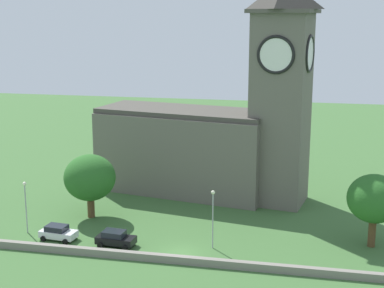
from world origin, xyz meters
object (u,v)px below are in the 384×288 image
(streetlamp_west_mid, at_px, (213,210))
(car_white, at_px, (58,232))
(streetlamp_west_end, at_px, (25,198))
(car_black, at_px, (115,238))
(tree_riverside_east, at_px, (374,199))
(church, at_px, (215,132))
(tree_by_tower, at_px, (90,178))

(streetlamp_west_mid, bearing_deg, car_white, -175.90)
(car_white, xyz_separation_m, streetlamp_west_end, (-4.50, 1.24, 3.39))
(car_black, height_order, streetlamp_west_end, streetlamp_west_end)
(streetlamp_west_mid, height_order, tree_riverside_east, tree_riverside_east)
(streetlamp_west_mid, relative_size, tree_riverside_east, 0.81)
(car_black, bearing_deg, streetlamp_west_end, 172.01)
(church, relative_size, car_white, 7.20)
(streetlamp_west_end, relative_size, tree_riverside_east, 0.76)
(car_white, xyz_separation_m, tree_by_tower, (0.88, 7.90, 4.34))
(streetlamp_west_end, bearing_deg, church, 45.30)
(tree_by_tower, bearing_deg, tree_riverside_east, -4.17)
(car_black, height_order, tree_by_tower, tree_by_tower)
(streetlamp_west_mid, bearing_deg, tree_riverside_east, 13.49)
(streetlamp_west_end, distance_m, streetlamp_west_mid, 22.28)
(tree_by_tower, xyz_separation_m, tree_riverside_east, (34.14, -2.49, 0.33))
(car_white, height_order, tree_by_tower, tree_by_tower)
(church, height_order, tree_by_tower, church)
(car_white, xyz_separation_m, tree_riverside_east, (35.02, 5.41, 4.67))
(car_white, bearing_deg, tree_riverside_east, 8.78)
(tree_by_tower, bearing_deg, streetlamp_west_mid, -21.41)
(church, distance_m, tree_by_tower, 19.20)
(car_white, xyz_separation_m, streetlamp_west_mid, (17.78, 1.27, 3.62))
(church, xyz_separation_m, car_white, (-14.70, -20.64, -8.29))
(streetlamp_west_mid, xyz_separation_m, tree_riverside_east, (17.24, 4.14, 1.05))
(church, bearing_deg, streetlamp_west_end, -134.70)
(church, distance_m, car_black, 23.84)
(church, xyz_separation_m, tree_riverside_east, (20.32, -15.23, -3.62))
(car_black, relative_size, streetlamp_west_mid, 0.67)
(car_black, xyz_separation_m, streetlamp_west_mid, (10.72, 1.66, 3.59))
(church, relative_size, car_black, 7.05)
(car_white, distance_m, streetlamp_west_end, 5.77)
(car_white, bearing_deg, church, 54.54)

